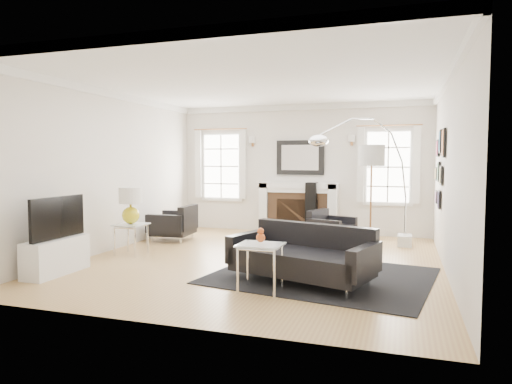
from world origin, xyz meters
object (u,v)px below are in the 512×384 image
(armchair_left, at_px, (175,224))
(armchair_right, at_px, (330,228))
(coffee_table, at_px, (309,244))
(arc_floor_lamp, at_px, (364,176))
(fireplace, at_px, (298,209))
(gourd_lamp, at_px, (131,203))
(sofa, at_px, (304,257))

(armchair_left, xyz_separation_m, armchair_right, (2.98, 0.57, -0.03))
(coffee_table, xyz_separation_m, arc_floor_lamp, (0.65, 1.66, 0.96))
(fireplace, xyz_separation_m, coffee_table, (0.84, -3.03, -0.19))
(armchair_right, xyz_separation_m, gourd_lamp, (-3.04, -2.02, 0.58))
(gourd_lamp, xyz_separation_m, arc_floor_lamp, (3.69, 1.64, 0.43))
(sofa, relative_size, coffee_table, 2.37)
(fireplace, bearing_deg, armchair_right, -49.98)
(coffee_table, distance_m, arc_floor_lamp, 2.03)
(coffee_table, relative_size, arc_floor_lamp, 0.35)
(coffee_table, bearing_deg, sofa, -83.23)
(coffee_table, bearing_deg, armchair_left, 153.77)
(gourd_lamp, bearing_deg, arc_floor_lamp, 23.98)
(armchair_left, height_order, coffee_table, armchair_left)
(armchair_right, bearing_deg, gourd_lamp, -146.30)
(fireplace, relative_size, armchair_right, 1.77)
(armchair_left, distance_m, armchair_right, 3.03)
(gourd_lamp, relative_size, arc_floor_lamp, 0.25)
(coffee_table, xyz_separation_m, gourd_lamp, (-3.04, 0.02, 0.53))
(sofa, distance_m, armchair_right, 2.83)
(sofa, xyz_separation_m, armchair_right, (-0.10, 2.82, -0.04))
(armchair_right, bearing_deg, arc_floor_lamp, -30.16)
(sofa, relative_size, armchair_right, 2.11)
(armchair_right, height_order, coffee_table, armchair_right)
(armchair_right, xyz_separation_m, coffee_table, (0.00, -2.04, 0.05))
(armchair_right, distance_m, coffee_table, 2.04)
(armchair_left, bearing_deg, sofa, -36.23)
(armchair_left, bearing_deg, armchair_right, 10.87)
(fireplace, xyz_separation_m, armchair_right, (0.84, -0.99, -0.25))
(fireplace, relative_size, armchair_left, 1.87)
(armchair_right, distance_m, gourd_lamp, 3.69)
(sofa, xyz_separation_m, armchair_left, (-3.07, 2.25, -0.01))
(fireplace, relative_size, sofa, 0.84)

